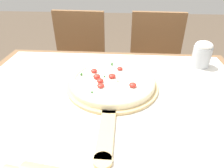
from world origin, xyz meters
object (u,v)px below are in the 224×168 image
object	(u,v)px
pizza_peel	(112,88)
flour_cup	(202,54)
pizza	(112,81)
chair_right	(155,66)
chair_left	(79,64)

from	to	relation	value
pizza_peel	flour_cup	xyz separation A→B (m)	(0.40, 0.24, 0.06)
pizza	flour_cup	world-z (taller)	flour_cup
chair_right	pizza	bearing A→B (deg)	-108.92
pizza	chair_right	world-z (taller)	chair_right
chair_left	chair_right	world-z (taller)	same
pizza	flour_cup	size ratio (longest dim) A/B	2.71
pizza_peel	pizza	xyz separation A→B (m)	(-0.00, 0.02, 0.02)
pizza	flour_cup	bearing A→B (deg)	28.05
pizza_peel	flour_cup	distance (m)	0.47
pizza_peel	chair_left	world-z (taller)	chair_left
chair_left	chair_right	distance (m)	0.58
pizza_peel	chair_left	size ratio (longest dim) A/B	0.63
pizza	chair_right	distance (m)	0.80
pizza	flour_cup	distance (m)	0.45
pizza	chair_right	xyz separation A→B (m)	(0.27, 0.70, -0.28)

